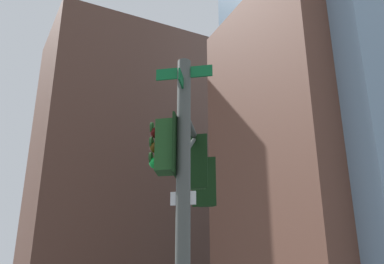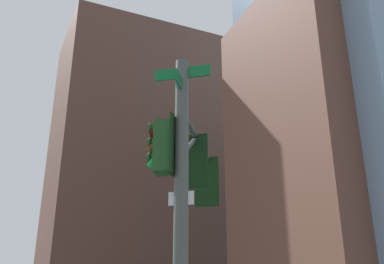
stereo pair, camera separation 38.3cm
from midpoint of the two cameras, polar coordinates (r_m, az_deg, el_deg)
name	(u,v)px [view 1 (the left image)]	position (r m, az deg, el deg)	size (l,w,h in m)	color
signal_pole_assembly	(188,191)	(9.68, -1.61, -6.68)	(2.67, 3.30, 6.68)	#4C514C
building_brick_nearside	(345,174)	(52.76, 16.60, -4.51)	(21.46, 17.34, 35.95)	brown
building_glass_tower	(368,11)	(66.65, 19.02, 12.76)	(28.90, 22.55, 79.40)	#7A99B2
building_brick_farside	(115,184)	(75.47, -8.77, -5.82)	(23.59, 15.82, 48.77)	brown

